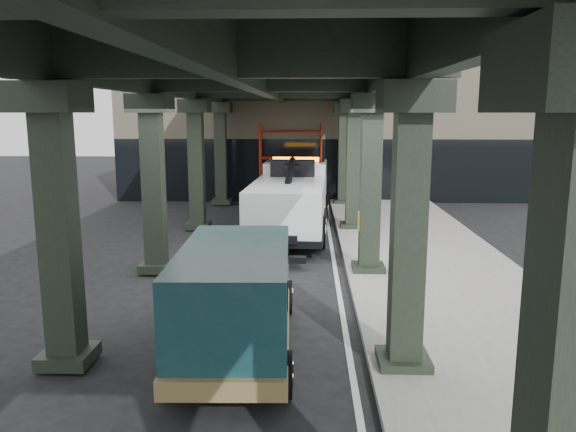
# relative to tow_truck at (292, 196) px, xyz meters

# --- Properties ---
(ground) EXTENTS (90.00, 90.00, 0.00)m
(ground) POSITION_rel_tow_truck_xyz_m (-0.28, -7.54, -1.40)
(ground) COLOR black
(ground) RESTS_ON ground
(sidewalk) EXTENTS (5.00, 40.00, 0.15)m
(sidewalk) POSITION_rel_tow_truck_xyz_m (4.22, -5.54, -1.32)
(sidewalk) COLOR gray
(sidewalk) RESTS_ON ground
(lane_stripe) EXTENTS (0.12, 38.00, 0.01)m
(lane_stripe) POSITION_rel_tow_truck_xyz_m (1.42, -5.54, -1.39)
(lane_stripe) COLOR silver
(lane_stripe) RESTS_ON ground
(viaduct) EXTENTS (7.40, 32.00, 6.40)m
(viaduct) POSITION_rel_tow_truck_xyz_m (-0.68, -5.54, 4.06)
(viaduct) COLOR black
(viaduct) RESTS_ON ground
(building) EXTENTS (22.00, 10.00, 8.00)m
(building) POSITION_rel_tow_truck_xyz_m (1.72, 12.46, 2.60)
(building) COLOR #C6B793
(building) RESTS_ON ground
(scaffolding) EXTENTS (3.08, 0.88, 4.00)m
(scaffolding) POSITION_rel_tow_truck_xyz_m (-0.28, 7.11, 0.71)
(scaffolding) COLOR #A9200D
(scaffolding) RESTS_ON ground
(tow_truck) EXTENTS (2.95, 8.87, 2.87)m
(tow_truck) POSITION_rel_tow_truck_xyz_m (0.00, 0.00, 0.00)
(tow_truck) COLOR black
(tow_truck) RESTS_ON ground
(towed_van) EXTENTS (2.25, 5.30, 2.12)m
(towed_van) POSITION_rel_tow_truck_xyz_m (-0.70, -10.89, -0.26)
(towed_van) COLOR #11363C
(towed_van) RESTS_ON ground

